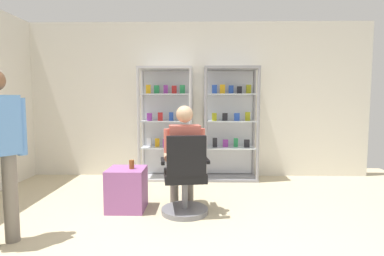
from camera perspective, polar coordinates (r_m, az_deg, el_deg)
name	(u,v)px	position (r m, az deg, el deg)	size (l,w,h in m)	color
back_wall	(198,100)	(5.53, 1.16, 5.13)	(6.00, 0.10, 2.70)	silver
display_cabinet_left	(166,123)	(5.33, -4.77, 0.97)	(0.90, 0.45, 1.90)	#B7B7BC
display_cabinet_right	(230,123)	(5.33, 7.08, 0.98)	(0.90, 0.45, 1.90)	gray
office_chair	(185,182)	(3.69, -1.25, -9.92)	(0.60, 0.56, 0.96)	slate
seated_shopkeeper	(184,153)	(3.78, -1.50, -4.61)	(0.53, 0.60, 1.29)	slate
storage_crate	(127,189)	(3.98, -11.87, -10.91)	(0.45, 0.45, 0.52)	#9E599E
tea_glass	(132,164)	(3.88, -11.01, -6.57)	(0.06, 0.06, 0.11)	brown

